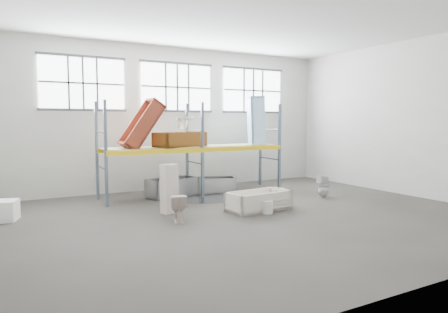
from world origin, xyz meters
TOP-DOWN VIEW (x-y plane):
  - floor at (0.00, 0.00)m, footprint 12.00×10.00m
  - ceiling at (0.00, 0.00)m, footprint 12.00×10.00m
  - wall_back at (0.00, 5.05)m, footprint 12.00×0.10m
  - wall_front at (0.00, -5.05)m, footprint 12.00×0.10m
  - wall_right at (6.05, 0.00)m, footprint 0.10×10.00m
  - window_left at (-3.20, 4.94)m, footprint 2.60×0.04m
  - window_mid at (0.00, 4.94)m, footprint 2.60×0.04m
  - window_right at (3.20, 4.94)m, footprint 2.60×0.04m
  - rack_upright_la at (-3.00, 2.90)m, footprint 0.08×0.08m
  - rack_upright_lb at (-3.00, 4.10)m, footprint 0.08×0.08m
  - rack_upright_ma at (0.00, 2.90)m, footprint 0.08×0.08m
  - rack_upright_mb at (0.00, 4.10)m, footprint 0.08×0.08m
  - rack_upright_ra at (3.00, 2.90)m, footprint 0.08×0.08m
  - rack_upright_rb at (3.00, 4.10)m, footprint 0.08×0.08m
  - rack_beam_front at (0.00, 2.90)m, footprint 6.00×0.10m
  - rack_beam_back at (0.00, 4.10)m, footprint 6.00×0.10m
  - shelf_deck at (0.00, 3.50)m, footprint 5.90×1.10m
  - wet_patch at (0.00, 2.70)m, footprint 1.80×1.80m
  - bathtub_beige at (0.49, 0.46)m, footprint 1.82×1.00m
  - cistern_spare at (1.33, 0.74)m, footprint 0.45×0.30m
  - sink_in_tub at (0.21, 0.66)m, footprint 0.58×0.58m
  - toilet_beige at (-1.88, 0.39)m, footprint 0.55×0.73m
  - cistern_tall at (-1.76, 1.27)m, footprint 0.47×0.37m
  - toilet_white at (3.31, 0.99)m, footprint 0.39×0.39m
  - steel_tub_left at (-0.80, 3.49)m, footprint 1.72×1.09m
  - steel_tub_right at (0.71, 3.44)m, footprint 1.53×1.08m
  - rust_tub_flat at (-0.54, 3.43)m, footprint 1.81×1.22m
  - rust_tub_tilted at (-1.79, 3.43)m, footprint 1.35×0.80m
  - sink_on_shelf at (-0.42, 3.29)m, footprint 0.64×0.52m
  - blue_tub_upright at (2.39, 3.48)m, footprint 0.81×0.96m
  - bucket at (0.47, 0.00)m, footprint 0.37×0.37m
  - carton_far at (-5.57, 2.44)m, footprint 0.74×0.74m

SIDE VIEW (x-z plane):
  - floor at x=0.00m, z-range -0.10..0.00m
  - wet_patch at x=0.00m, z-range 0.00..0.00m
  - sink_in_tub at x=0.21m, z-range 0.08..0.24m
  - bucket at x=0.47m, z-range 0.00..0.33m
  - carton_far at x=-5.57m, z-range 0.00..0.50m
  - steel_tub_right at x=0.71m, z-range 0.00..0.51m
  - bathtub_beige at x=0.49m, z-range 0.00..0.51m
  - cistern_spare at x=1.33m, z-range 0.08..0.48m
  - steel_tub_left at x=-0.80m, z-range 0.00..0.59m
  - toilet_beige at x=-1.88m, z-range 0.00..0.66m
  - toilet_white at x=3.31m, z-range 0.00..0.74m
  - cistern_tall at x=-1.76m, z-range 0.00..1.29m
  - rack_upright_la at x=-3.00m, z-range 0.00..3.00m
  - rack_upright_lb at x=-3.00m, z-range 0.00..3.00m
  - rack_upright_ma at x=0.00m, z-range 0.00..3.00m
  - rack_upright_mb at x=0.00m, z-range 0.00..3.00m
  - rack_upright_ra at x=3.00m, z-range 0.00..3.00m
  - rack_upright_rb at x=3.00m, z-range 0.00..3.00m
  - rack_beam_front at x=0.00m, z-range 1.43..1.57m
  - rack_beam_back at x=0.00m, z-range 1.43..1.57m
  - shelf_deck at x=0.00m, z-range 1.57..1.59m
  - rust_tub_flat at x=-0.54m, z-range 1.59..2.05m
  - sink_on_shelf at x=-0.42m, z-range 1.84..2.35m
  - rust_tub_tilted at x=-1.79m, z-range 1.48..3.11m
  - blue_tub_upright at x=2.39m, z-range 1.52..3.27m
  - wall_back at x=0.00m, z-range 0.00..5.00m
  - wall_front at x=0.00m, z-range 0.00..5.00m
  - wall_right at x=6.05m, z-range 0.00..5.00m
  - window_left at x=-3.20m, z-range 2.80..4.40m
  - window_mid at x=0.00m, z-range 2.80..4.40m
  - window_right at x=3.20m, z-range 2.80..4.40m
  - ceiling at x=0.00m, z-range 5.00..5.10m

